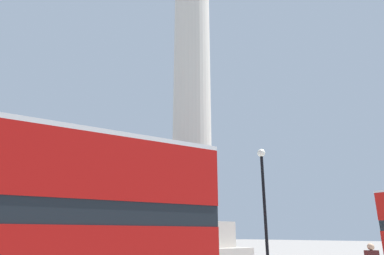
{
  "coord_description": "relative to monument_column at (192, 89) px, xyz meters",
  "views": [
    {
      "loc": [
        -10.74,
        -14.98,
        1.86
      ],
      "look_at": [
        0.0,
        0.0,
        7.65
      ],
      "focal_mm": 32.0,
      "sensor_mm": 36.0,
      "label": 1
    }
  ],
  "objects": [
    {
      "name": "monument_column",
      "position": [
        0.0,
        0.0,
        0.0
      ],
      "size": [
        4.4,
        4.4,
        24.22
      ],
      "color": "beige",
      "rests_on": "ground_plane"
    },
    {
      "name": "street_lamp",
      "position": [
        1.24,
        -3.95,
        -7.03
      ],
      "size": [
        0.38,
        0.38,
        5.79
      ],
      "color": "black",
      "rests_on": "ground_plane"
    }
  ]
}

